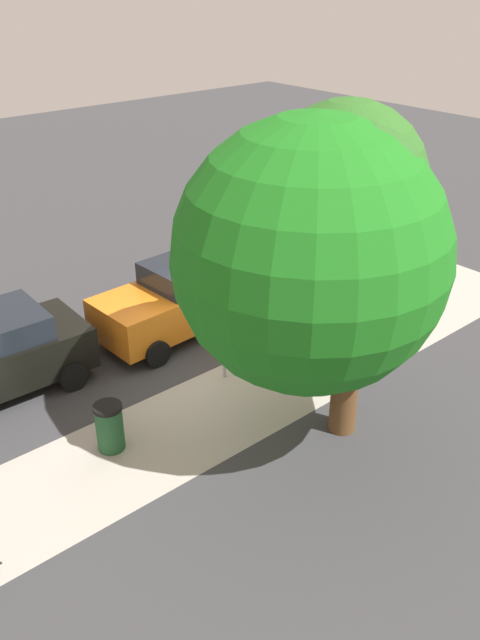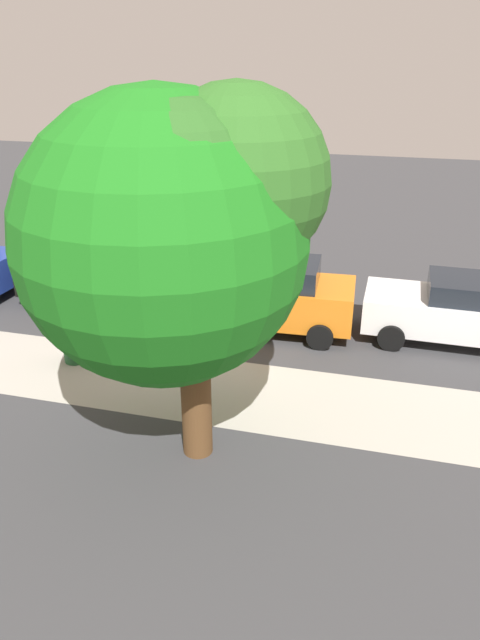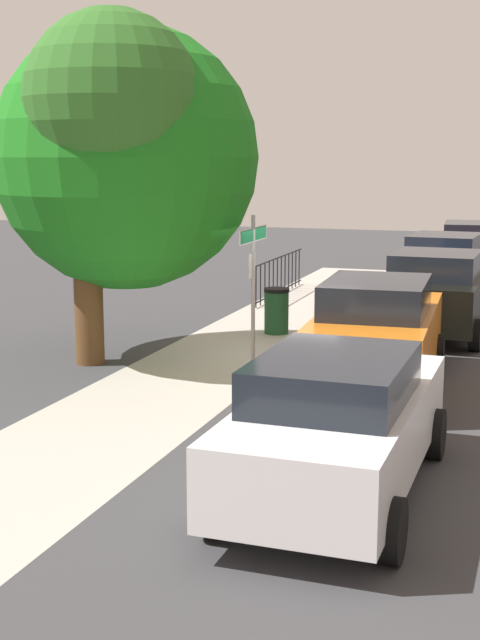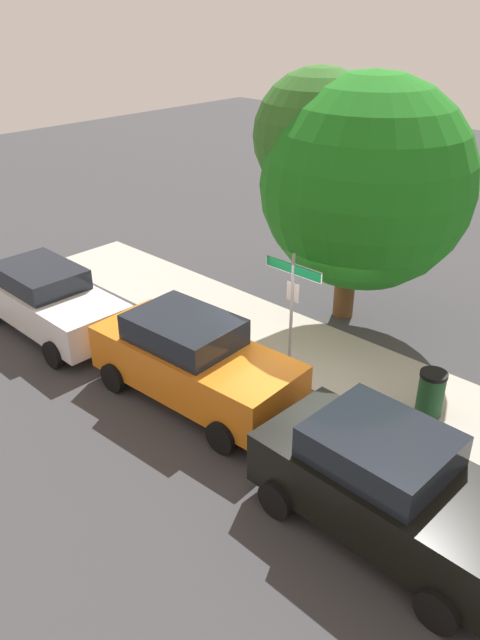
{
  "view_description": "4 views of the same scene",
  "coord_description": "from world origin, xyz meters",
  "px_view_note": "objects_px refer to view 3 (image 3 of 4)",
  "views": [
    {
      "loc": [
        7.12,
        9.97,
        8.14
      ],
      "look_at": [
        -0.97,
        0.5,
        1.35
      ],
      "focal_mm": 36.72,
      "sensor_mm": 36.0,
      "label": 1
    },
    {
      "loc": [
        -4.06,
        11.42,
        6.56
      ],
      "look_at": [
        -1.33,
        0.9,
        1.5
      ],
      "focal_mm": 32.72,
      "sensor_mm": 36.0,
      "label": 2
    },
    {
      "loc": [
        -15.42,
        -4.37,
        3.77
      ],
      "look_at": [
        -1.06,
        0.49,
        0.96
      ],
      "focal_mm": 49.89,
      "sensor_mm": 36.0,
      "label": 3
    },
    {
      "loc": [
        6.82,
        -9.12,
        7.52
      ],
      "look_at": [
        -1.49,
        -0.28,
        1.12
      ],
      "focal_mm": 34.77,
      "sensor_mm": 36.0,
      "label": 4
    }
  ],
  "objects_px": {
    "street_sign": "(253,262)",
    "car_black": "(436,293)",
    "car_orange": "(377,333)",
    "car_red": "(469,249)",
    "shade_tree": "(119,142)",
    "trash_bin": "(276,311)",
    "car_blue": "(445,266)",
    "car_white": "(338,422)"
  },
  "relations": [
    {
      "from": "shade_tree",
      "to": "car_orange",
      "type": "relative_size",
      "value": 1.34
    },
    {
      "from": "car_black",
      "to": "car_white",
      "type": "bearing_deg",
      "value": -178.3
    },
    {
      "from": "trash_bin",
      "to": "car_blue",
      "type": "bearing_deg",
      "value": -27.1
    },
    {
      "from": "car_orange",
      "to": "trash_bin",
      "type": "xyz_separation_m",
      "value": [
        3.85,
        2.84,
        -0.43
      ]
    },
    {
      "from": "car_white",
      "to": "car_red",
      "type": "height_order",
      "value": "car_red"
    },
    {
      "from": "car_blue",
      "to": "street_sign",
      "type": "bearing_deg",
      "value": 168.16
    },
    {
      "from": "car_orange",
      "to": "shade_tree",
      "type": "bearing_deg",
      "value": 81.63
    },
    {
      "from": "car_black",
      "to": "trash_bin",
      "type": "relative_size",
      "value": 4.35
    },
    {
      "from": "street_sign",
      "to": "trash_bin",
      "type": "xyz_separation_m",
      "value": [
        3.19,
        0.5,
        -1.42
      ]
    },
    {
      "from": "car_white",
      "to": "car_orange",
      "type": "relative_size",
      "value": 1.0
    },
    {
      "from": "shade_tree",
      "to": "car_blue",
      "type": "xyz_separation_m",
      "value": [
        9.13,
        -4.9,
        -3.11
      ]
    },
    {
      "from": "street_sign",
      "to": "car_black",
      "type": "xyz_separation_m",
      "value": [
        4.14,
        -2.76,
        -1.01
      ]
    },
    {
      "from": "street_sign",
      "to": "car_red",
      "type": "distance_m",
      "value": 14.04
    },
    {
      "from": "shade_tree",
      "to": "car_blue",
      "type": "bearing_deg",
      "value": -28.22
    },
    {
      "from": "shade_tree",
      "to": "car_red",
      "type": "relative_size",
      "value": 1.3
    },
    {
      "from": "car_blue",
      "to": "car_red",
      "type": "bearing_deg",
      "value": 0.51
    },
    {
      "from": "car_orange",
      "to": "car_red",
      "type": "bearing_deg",
      "value": -4.19
    },
    {
      "from": "car_black",
      "to": "car_red",
      "type": "bearing_deg",
      "value": 2.13
    },
    {
      "from": "car_white",
      "to": "car_blue",
      "type": "distance_m",
      "value": 14.41
    },
    {
      "from": "street_sign",
      "to": "shade_tree",
      "type": "relative_size",
      "value": 0.44
    },
    {
      "from": "car_white",
      "to": "trash_bin",
      "type": "height_order",
      "value": "car_white"
    },
    {
      "from": "car_blue",
      "to": "trash_bin",
      "type": "xyz_separation_m",
      "value": [
        -5.75,
        2.94,
        -0.4
      ]
    },
    {
      "from": "shade_tree",
      "to": "car_red",
      "type": "xyz_separation_m",
      "value": [
        13.93,
        -5.15,
        -3.12
      ]
    },
    {
      "from": "car_black",
      "to": "trash_bin",
      "type": "xyz_separation_m",
      "value": [
        -0.95,
        3.25,
        -0.41
      ]
    },
    {
      "from": "car_white",
      "to": "car_black",
      "type": "distance_m",
      "value": 9.61
    },
    {
      "from": "car_white",
      "to": "car_red",
      "type": "relative_size",
      "value": 0.97
    },
    {
      "from": "street_sign",
      "to": "car_white",
      "type": "bearing_deg",
      "value": -153.24
    },
    {
      "from": "trash_bin",
      "to": "car_black",
      "type": "bearing_deg",
      "value": -73.73
    },
    {
      "from": "car_black",
      "to": "car_orange",
      "type": "bearing_deg",
      "value": 176.74
    },
    {
      "from": "street_sign",
      "to": "car_black",
      "type": "distance_m",
      "value": 5.08
    },
    {
      "from": "car_black",
      "to": "car_red",
      "type": "xyz_separation_m",
      "value": [
        9.6,
        0.07,
        -0.02
      ]
    },
    {
      "from": "street_sign",
      "to": "car_black",
      "type": "relative_size",
      "value": 0.64
    },
    {
      "from": "shade_tree",
      "to": "car_white",
      "type": "xyz_separation_m",
      "value": [
        -5.27,
        -5.21,
        -3.15
      ]
    },
    {
      "from": "car_white",
      "to": "car_blue",
      "type": "relative_size",
      "value": 1.02
    },
    {
      "from": "shade_tree",
      "to": "car_black",
      "type": "xyz_separation_m",
      "value": [
        4.34,
        -5.21,
        -3.1
      ]
    },
    {
      "from": "car_red",
      "to": "trash_bin",
      "type": "distance_m",
      "value": 11.02
    },
    {
      "from": "car_black",
      "to": "trash_bin",
      "type": "bearing_deg",
      "value": 107.98
    },
    {
      "from": "shade_tree",
      "to": "car_red",
      "type": "distance_m",
      "value": 15.17
    },
    {
      "from": "car_orange",
      "to": "car_red",
      "type": "distance_m",
      "value": 14.4
    },
    {
      "from": "car_orange",
      "to": "trash_bin",
      "type": "height_order",
      "value": "car_orange"
    },
    {
      "from": "street_sign",
      "to": "car_orange",
      "type": "xyz_separation_m",
      "value": [
        -0.66,
        -2.34,
        -0.99
      ]
    },
    {
      "from": "trash_bin",
      "to": "car_white",
      "type": "bearing_deg",
      "value": -159.41
    }
  ]
}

